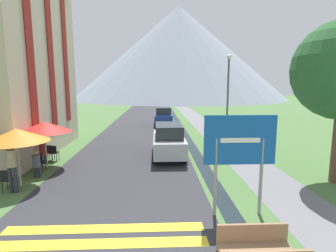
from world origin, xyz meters
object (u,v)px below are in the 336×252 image
person_seated_near (36,162)px  cafe_chair_far_right (49,151)px  cafe_chair_nearest (8,178)px  hotel_building (4,34)px  cafe_umbrella_middle_red (44,127)px  person_seated_far (43,150)px  cafe_umbrella_front_orange (17,135)px  streetlamp (228,94)px  cafe_chair_far_left (53,152)px  parked_car_near (169,140)px  road_sign (240,149)px  person_standing_terrace (12,165)px  cafe_chair_middle (39,161)px  parked_car_far (163,116)px

person_seated_near → cafe_chair_far_right: bearing=101.0°
cafe_chair_nearest → person_seated_near: bearing=88.9°
hotel_building → person_seated_near: bearing=-53.5°
cafe_umbrella_middle_red → person_seated_near: cafe_umbrella_middle_red is taller
cafe_chair_far_right → person_seated_far: size_ratio=0.67×
cafe_chair_far_right → person_seated_near: bearing=-95.9°
cafe_umbrella_front_orange → streetlamp: size_ratio=0.41×
streetlamp → cafe_chair_far_left: bearing=-164.4°
parked_car_near → cafe_umbrella_middle_red: 6.26m
road_sign → person_standing_terrace: 8.00m
cafe_umbrella_middle_red → streetlamp: streetlamp is taller
hotel_building → parked_car_near: hotel_building is taller
cafe_umbrella_middle_red → person_standing_terrace: size_ratio=1.32×
cafe_chair_middle → cafe_umbrella_middle_red: 1.58m
cafe_chair_middle → cafe_chair_far_left: same height
cafe_chair_nearest → person_standing_terrace: bearing=-6.4°
parked_car_near → cafe_umbrella_middle_red: (-5.91, -1.76, 1.06)m
cafe_chair_far_right → person_seated_far: bearing=-114.3°
cafe_chair_far_left → cafe_chair_nearest: 3.92m
cafe_umbrella_middle_red → person_seated_far: bearing=125.1°
cafe_chair_nearest → person_seated_far: size_ratio=0.67×
cafe_chair_middle → person_standing_terrace: 2.43m
parked_car_near → person_seated_far: bearing=-169.8°
person_seated_near → cafe_umbrella_front_orange: bearing=-103.2°
cafe_chair_nearest → person_standing_terrace: 0.60m
person_seated_far → cafe_umbrella_middle_red: bearing=-54.9°
parked_car_far → cafe_umbrella_front_orange: (-6.00, -15.36, 1.11)m
cafe_umbrella_front_orange → person_seated_near: cafe_umbrella_front_orange is taller
parked_car_far → person_seated_far: 13.98m
hotel_building → parked_car_far: 14.70m
road_sign → cafe_chair_far_right: (-8.04, 6.13, -1.55)m
hotel_building → cafe_umbrella_middle_red: bearing=-44.2°
parked_car_far → cafe_umbrella_front_orange: cafe_umbrella_front_orange is taller
cafe_chair_nearest → person_seated_near: size_ratio=0.71×
cafe_chair_middle → cafe_chair_far_right: size_ratio=1.00×
parked_car_near → cafe_chair_far_left: parked_car_near is taller
cafe_chair_far_left → person_standing_terrace: bearing=-61.6°
road_sign → cafe_umbrella_front_orange: bearing=161.0°
road_sign → person_standing_terrace: (-7.68, 2.00, -1.00)m
hotel_building → cafe_chair_nearest: size_ratio=14.73×
parked_car_far → cafe_chair_far_right: parked_car_far is taller
cafe_chair_far_left → streetlamp: 10.51m
cafe_chair_far_right → person_seated_far: 0.59m
road_sign → person_standing_terrace: road_sign is taller
cafe_chair_middle → parked_car_far: bearing=65.9°
parked_car_near → person_seated_far: size_ratio=3.37×
parked_car_near → cafe_chair_far_left: (-5.99, -0.73, -0.40)m
cafe_umbrella_middle_red → parked_car_near: bearing=16.6°
person_seated_near → streetlamp: bearing=28.2°
cafe_chair_middle → cafe_chair_far_right: 1.80m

